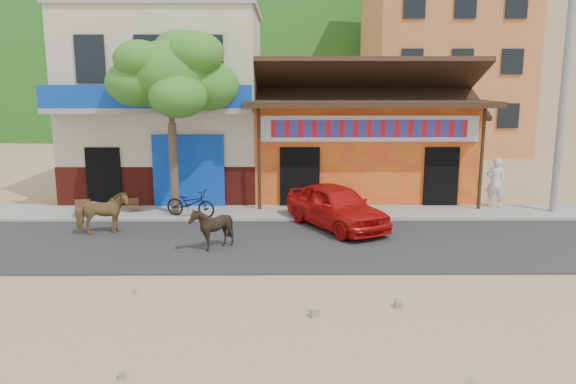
# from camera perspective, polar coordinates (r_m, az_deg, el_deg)

# --- Properties ---
(ground) EXTENTS (120.00, 120.00, 0.00)m
(ground) POSITION_cam_1_polar(r_m,az_deg,el_deg) (13.36, 3.75, -8.45)
(ground) COLOR #9E825B
(ground) RESTS_ON ground
(road) EXTENTS (60.00, 5.00, 0.04)m
(road) POSITION_cam_1_polar(r_m,az_deg,el_deg) (15.72, 3.10, -5.29)
(road) COLOR #28282B
(road) RESTS_ON ground
(sidewalk) EXTENTS (60.00, 2.00, 0.12)m
(sidewalk) POSITION_cam_1_polar(r_m,az_deg,el_deg) (19.09, 2.47, -2.16)
(sidewalk) COLOR gray
(sidewalk) RESTS_ON ground
(dance_club) EXTENTS (8.00, 6.00, 3.60)m
(dance_club) POSITION_cam_1_polar(r_m,az_deg,el_deg) (22.89, 7.03, 4.45)
(dance_club) COLOR orange
(dance_club) RESTS_ON ground
(cafe_building) EXTENTS (7.00, 6.00, 7.00)m
(cafe_building) POSITION_cam_1_polar(r_m,az_deg,el_deg) (23.01, -11.94, 8.58)
(cafe_building) COLOR beige
(cafe_building) RESTS_ON ground
(apartment_front) EXTENTS (9.00, 9.00, 12.00)m
(apartment_front) POSITION_cam_1_polar(r_m,az_deg,el_deg) (37.89, 15.23, 13.22)
(apartment_front) COLOR #CC723F
(apartment_front) RESTS_ON ground
(apartment_rear) EXTENTS (8.00, 8.00, 10.00)m
(apartment_rear) POSITION_cam_1_polar(r_m,az_deg,el_deg) (46.57, 24.07, 10.99)
(apartment_rear) COLOR tan
(apartment_rear) RESTS_ON ground
(hillside) EXTENTS (100.00, 40.00, 24.00)m
(hillside) POSITION_cam_1_polar(r_m,az_deg,el_deg) (82.88, 0.26, 16.55)
(hillside) COLOR #194C14
(hillside) RESTS_ON ground
(tree) EXTENTS (3.00, 3.00, 6.00)m
(tree) POSITION_cam_1_polar(r_m,az_deg,el_deg) (18.75, -11.71, 6.84)
(tree) COLOR #2D721E
(tree) RESTS_ON sidewalk
(utility_pole) EXTENTS (0.24, 0.24, 8.00)m
(utility_pole) POSITION_cam_1_polar(r_m,az_deg,el_deg) (20.67, 26.22, 9.10)
(utility_pole) COLOR gray
(utility_pole) RESTS_ON sidewalk
(cow_tan) EXTENTS (1.63, 1.12, 1.26)m
(cow_tan) POSITION_cam_1_polar(r_m,az_deg,el_deg) (17.34, -18.34, -2.07)
(cow_tan) COLOR olive
(cow_tan) RESTS_ON road
(cow_dark) EXTENTS (1.10, 0.99, 1.19)m
(cow_dark) POSITION_cam_1_polar(r_m,az_deg,el_deg) (15.13, -7.77, -3.63)
(cow_dark) COLOR black
(cow_dark) RESTS_ON road
(red_car) EXTENTS (3.33, 4.22, 1.35)m
(red_car) POSITION_cam_1_polar(r_m,az_deg,el_deg) (17.25, 4.93, -1.43)
(red_car) COLOR #BA0E0D
(red_car) RESTS_ON road
(scooter) EXTENTS (1.81, 1.10, 0.90)m
(scooter) POSITION_cam_1_polar(r_m,az_deg,el_deg) (18.52, -9.87, -1.13)
(scooter) COLOR black
(scooter) RESTS_ON sidewalk
(pedestrian) EXTENTS (0.73, 0.59, 1.75)m
(pedestrian) POSITION_cam_1_polar(r_m,az_deg,el_deg) (20.88, 20.32, 0.93)
(pedestrian) COLOR silver
(pedestrian) RESTS_ON sidewalk
(cafe_chair_left) EXTENTS (0.46, 0.46, 0.81)m
(cafe_chair_left) POSITION_cam_1_polar(r_m,az_deg,el_deg) (19.67, -15.52, -0.78)
(cafe_chair_left) COLOR #4F271A
(cafe_chair_left) RESTS_ON sidewalk
(cafe_chair_right) EXTENTS (0.57, 0.57, 1.01)m
(cafe_chair_right) POSITION_cam_1_polar(r_m,az_deg,el_deg) (19.40, -20.22, -0.94)
(cafe_chair_right) COLOR #51301B
(cafe_chair_right) RESTS_ON sidewalk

